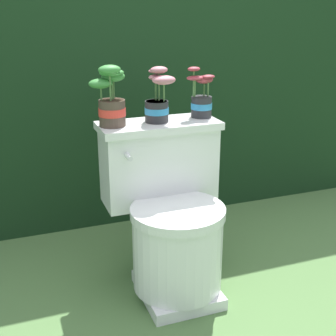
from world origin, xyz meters
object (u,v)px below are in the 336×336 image
(potted_plant_midleft, at_px, (158,101))
(potted_plant_left, at_px, (111,100))
(potted_plant_middle, at_px, (201,99))
(toilet, at_px, (170,215))

(potted_plant_midleft, bearing_deg, potted_plant_left, 179.17)
(potted_plant_middle, bearing_deg, toilet, -141.63)
(toilet, distance_m, potted_plant_middle, 0.50)
(toilet, bearing_deg, potted_plant_middle, 38.37)
(potted_plant_left, bearing_deg, toilet, -36.43)
(potted_plant_midleft, height_order, potted_plant_middle, potted_plant_midleft)
(potted_plant_midleft, xyz_separation_m, potted_plant_middle, (0.20, 0.02, -0.01))
(potted_plant_left, bearing_deg, potted_plant_midleft, -0.83)
(potted_plant_left, relative_size, potted_plant_midleft, 1.08)
(toilet, bearing_deg, potted_plant_left, 143.57)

